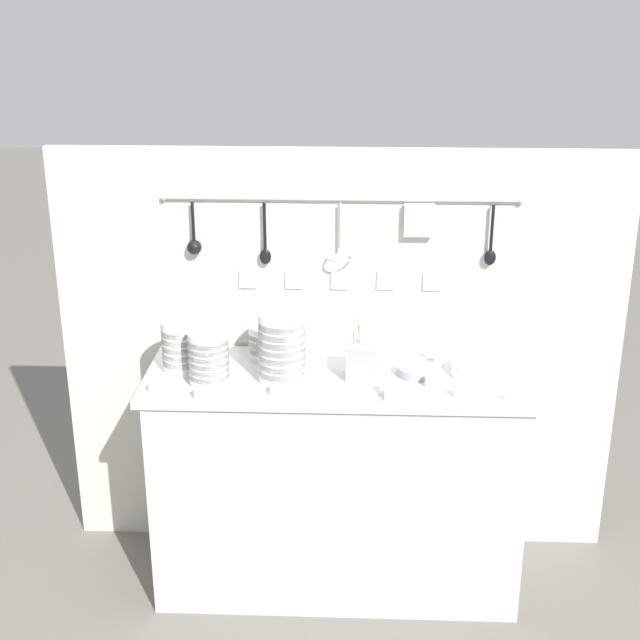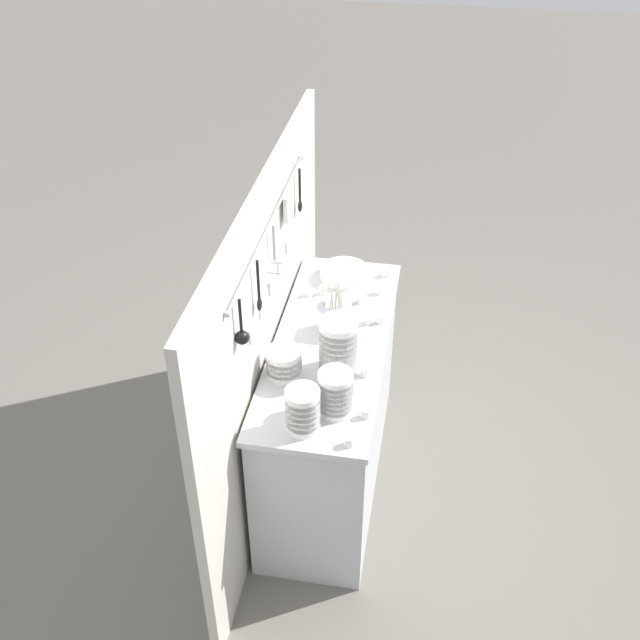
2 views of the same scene
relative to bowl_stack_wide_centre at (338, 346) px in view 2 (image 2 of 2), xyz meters
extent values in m
plane|color=#666059|center=(0.20, 0.06, -1.02)|extent=(20.00, 20.00, 0.00)
cube|color=#B7BABC|center=(0.20, 0.06, -0.15)|extent=(1.42, 0.52, 0.03)
cube|color=#B7BABC|center=(0.20, 0.06, -0.59)|extent=(1.36, 0.50, 0.86)
cube|color=beige|center=(0.20, 0.36, -0.19)|extent=(2.22, 0.04, 1.67)
cylinder|color=#93969E|center=(0.20, 0.33, 0.46)|extent=(1.33, 0.01, 0.01)
sphere|color=#93969E|center=(-0.47, 0.33, 0.46)|extent=(0.02, 0.02, 0.02)
sphere|color=#93969E|center=(0.86, 0.33, 0.46)|extent=(0.02, 0.02, 0.02)
cylinder|color=black|center=(-0.36, 0.31, 0.37)|extent=(0.01, 0.01, 0.15)
sphere|color=black|center=(-0.36, 0.31, 0.28)|extent=(0.06, 0.06, 0.06)
cylinder|color=#93969E|center=(-0.36, 0.33, 0.46)|extent=(0.00, 0.01, 0.02)
cylinder|color=black|center=(-0.08, 0.31, 0.36)|extent=(0.01, 0.01, 0.18)
ellipsoid|color=black|center=(-0.08, 0.31, 0.24)|extent=(0.04, 0.02, 0.06)
cylinder|color=#93969E|center=(-0.08, 0.33, 0.46)|extent=(0.01, 0.01, 0.02)
cylinder|color=#93969E|center=(0.20, 0.31, 0.36)|extent=(0.01, 0.01, 0.17)
torus|color=#93969E|center=(0.20, 0.31, 0.24)|extent=(0.10, 0.10, 0.01)
cylinder|color=#93969E|center=(0.20, 0.33, 0.46)|extent=(0.01, 0.01, 0.02)
cube|color=silver|center=(0.49, 0.31, 0.39)|extent=(0.11, 0.02, 0.12)
cylinder|color=#93969E|center=(0.49, 0.33, 0.46)|extent=(0.01, 0.01, 0.02)
cylinder|color=black|center=(0.76, 0.31, 0.36)|extent=(0.01, 0.01, 0.18)
ellipsoid|color=black|center=(0.76, 0.31, 0.25)|extent=(0.04, 0.02, 0.06)
cylinder|color=#93969E|center=(0.76, 0.33, 0.46)|extent=(0.00, 0.01, 0.02)
cube|color=white|center=(-0.15, 0.34, 0.14)|extent=(0.07, 0.01, 0.07)
cube|color=white|center=(0.02, 0.34, 0.14)|extent=(0.07, 0.01, 0.07)
cube|color=white|center=(0.20, 0.34, 0.14)|extent=(0.07, 0.01, 0.07)
cube|color=white|center=(0.38, 0.34, 0.14)|extent=(0.07, 0.01, 0.07)
cube|color=white|center=(0.55, 0.34, 0.14)|extent=(0.07, 0.01, 0.07)
cylinder|color=white|center=(0.00, 0.00, -0.10)|extent=(0.17, 0.17, 0.05)
cylinder|color=white|center=(0.00, 0.00, -0.07)|extent=(0.17, 0.17, 0.05)
cylinder|color=white|center=(0.00, 0.00, -0.04)|extent=(0.17, 0.17, 0.05)
cylinder|color=white|center=(0.00, 0.00, -0.01)|extent=(0.17, 0.17, 0.05)
cylinder|color=white|center=(0.00, 0.00, 0.01)|extent=(0.17, 0.17, 0.05)
cylinder|color=white|center=(0.00, 0.00, 0.04)|extent=(0.17, 0.17, 0.05)
cylinder|color=white|center=(0.00, 0.00, 0.07)|extent=(0.17, 0.17, 0.05)
cylinder|color=white|center=(0.00, 0.00, 0.10)|extent=(0.17, 0.17, 0.05)
cylinder|color=white|center=(-0.38, 0.08, -0.11)|extent=(0.14, 0.14, 0.05)
cylinder|color=white|center=(-0.38, 0.08, -0.08)|extent=(0.14, 0.14, 0.05)
cylinder|color=white|center=(-0.38, 0.08, -0.05)|extent=(0.14, 0.14, 0.05)
cylinder|color=white|center=(-0.38, 0.08, -0.02)|extent=(0.14, 0.14, 0.05)
cylinder|color=white|center=(-0.38, 0.08, 0.01)|extent=(0.14, 0.14, 0.05)
cylinder|color=white|center=(-0.38, 0.08, 0.04)|extent=(0.14, 0.14, 0.05)
cylinder|color=white|center=(-0.07, 0.23, -0.11)|extent=(0.16, 0.16, 0.05)
cylinder|color=white|center=(-0.07, 0.23, -0.08)|extent=(0.16, 0.16, 0.05)
cylinder|color=white|center=(-0.07, 0.23, -0.05)|extent=(0.16, 0.16, 0.05)
cylinder|color=white|center=(-0.07, 0.23, -0.03)|extent=(0.16, 0.16, 0.05)
cylinder|color=white|center=(-0.26, -0.03, -0.11)|extent=(0.14, 0.14, 0.05)
cylinder|color=white|center=(-0.26, -0.03, -0.08)|extent=(0.14, 0.14, 0.05)
cylinder|color=white|center=(-0.26, -0.03, -0.06)|extent=(0.14, 0.14, 0.05)
cylinder|color=white|center=(-0.26, -0.03, -0.03)|extent=(0.14, 0.14, 0.05)
cylinder|color=white|center=(-0.26, -0.03, -0.01)|extent=(0.14, 0.14, 0.05)
cylinder|color=white|center=(-0.26, -0.03, 0.02)|extent=(0.14, 0.14, 0.05)
cylinder|color=white|center=(-0.26, -0.03, 0.04)|extent=(0.14, 0.14, 0.05)
cylinder|color=white|center=(0.74, 0.08, -0.13)|extent=(0.25, 0.25, 0.01)
cylinder|color=white|center=(0.74, 0.08, -0.12)|extent=(0.25, 0.25, 0.01)
cylinder|color=white|center=(0.74, 0.08, -0.11)|extent=(0.25, 0.25, 0.01)
cylinder|color=white|center=(0.74, 0.08, -0.10)|extent=(0.25, 0.25, 0.01)
cylinder|color=white|center=(0.74, 0.08, -0.09)|extent=(0.25, 0.25, 0.01)
cylinder|color=white|center=(0.74, 0.08, -0.08)|extent=(0.25, 0.25, 0.01)
cylinder|color=#93969E|center=(0.48, 0.07, -0.11)|extent=(0.14, 0.14, 0.03)
cube|color=#93969E|center=(0.28, 0.05, -0.07)|extent=(0.11, 0.11, 0.13)
cylinder|color=#C6B793|center=(0.25, 0.04, 0.03)|extent=(0.02, 0.03, 0.19)
cylinder|color=#C6B793|center=(0.28, 0.07, 0.03)|extent=(0.03, 0.02, 0.19)
cylinder|color=#C6B793|center=(0.29, 0.03, 0.01)|extent=(0.01, 0.01, 0.16)
cylinder|color=#C6B793|center=(0.25, 0.08, 0.01)|extent=(0.01, 0.03, 0.16)
cylinder|color=#C6B793|center=(0.31, 0.04, 0.03)|extent=(0.01, 0.02, 0.19)
cylinder|color=#93969E|center=(0.26, 0.05, 0.02)|extent=(0.02, 0.01, 0.17)
cylinder|color=white|center=(-0.28, -0.16, -0.11)|extent=(0.04, 0.04, 0.04)
cylinder|color=white|center=(0.53, -0.03, -0.11)|extent=(0.04, 0.04, 0.04)
cylinder|color=white|center=(0.37, -0.09, -0.11)|extent=(0.04, 0.04, 0.04)
cylinder|color=white|center=(-0.44, -0.12, -0.11)|extent=(0.04, 0.04, 0.04)
cylinder|color=white|center=(-0.02, -0.12, -0.11)|extent=(0.04, 0.04, 0.04)
cylinder|color=white|center=(0.38, -0.15, -0.11)|extent=(0.04, 0.04, 0.04)
cylinder|color=white|center=(0.79, -0.13, -0.11)|extent=(0.04, 0.04, 0.04)
cylinder|color=white|center=(0.58, 0.17, -0.11)|extent=(0.04, 0.04, 0.04)
cylinder|color=white|center=(0.62, -0.12, -0.11)|extent=(0.04, 0.04, 0.04)
cylinder|color=white|center=(0.54, 0.23, -0.11)|extent=(0.04, 0.04, 0.04)
camera|label=1|loc=(0.26, -2.93, 1.20)|focal=50.00mm
camera|label=2|loc=(-2.50, -0.36, 2.00)|focal=42.00mm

